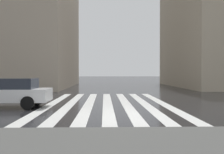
{
  "coord_description": "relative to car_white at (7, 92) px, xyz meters",
  "views": [
    {
      "loc": [
        -10.52,
        0.88,
        1.69
      ],
      "look_at": [
        3.48,
        0.48,
        1.45
      ],
      "focal_mm": 43.03,
      "sensor_mm": 36.0,
      "label": 1
    }
  ],
  "objects": [
    {
      "name": "ground_plane",
      "position": [
        -2.5,
        -5.56,
        -0.76
      ],
      "size": [
        220.0,
        220.0,
        0.0
      ],
      "primitive_type": "plane",
      "color": "black"
    },
    {
      "name": "car_white",
      "position": [
        0.0,
        0.0,
        0.0
      ],
      "size": [
        1.85,
        4.1,
        1.41
      ],
      "color": "silver",
      "rests_on": "ground_plane"
    },
    {
      "name": "zebra_crossing",
      "position": [
        1.5,
        -4.85,
        -0.75
      ],
      "size": [
        13.0,
        6.5,
        0.01
      ],
      "color": "silver",
      "rests_on": "ground_plane"
    }
  ]
}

